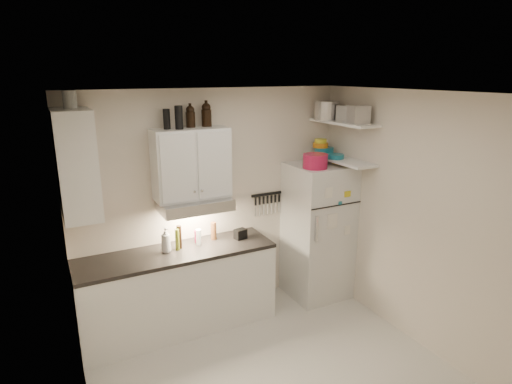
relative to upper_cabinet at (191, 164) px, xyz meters
name	(u,v)px	position (x,y,z in m)	size (l,w,h in m)	color
floor	(276,378)	(0.30, -1.33, -1.84)	(3.20, 3.00, 0.02)	beige
ceiling	(280,92)	(0.30, -1.33, 0.78)	(3.20, 3.00, 0.02)	silver
back_wall	(213,203)	(0.30, 0.18, -0.53)	(3.20, 0.02, 2.60)	beige
left_wall	(76,291)	(-1.31, -1.33, -0.53)	(0.02, 3.00, 2.60)	beige
right_wall	(414,220)	(1.91, -1.33, -0.53)	(0.02, 3.00, 2.60)	beige
base_cabinet	(179,292)	(-0.25, -0.14, -1.39)	(2.10, 0.60, 0.88)	white
countertop	(177,253)	(-0.25, -0.14, -0.93)	(2.10, 0.62, 0.04)	black
upper_cabinet	(191,164)	(0.00, 0.00, 0.00)	(0.80, 0.33, 0.75)	white
side_cabinet	(76,165)	(-1.14, -0.14, 0.12)	(0.33, 0.55, 1.00)	white
range_hood	(195,204)	(0.00, -0.06, -0.44)	(0.76, 0.46, 0.12)	silver
fridge	(318,231)	(1.55, -0.18, -0.98)	(0.70, 0.68, 1.70)	silver
shelf_hi	(343,123)	(1.75, -0.31, 0.38)	(0.30, 0.95, 0.03)	white
shelf_lo	(341,160)	(1.75, -0.31, -0.07)	(0.30, 0.95, 0.03)	white
knife_strip	(267,194)	(1.00, 0.15, -0.51)	(0.42, 0.02, 0.03)	black
dutch_oven	(315,161)	(1.37, -0.32, -0.04)	(0.28, 0.28, 0.16)	#A5133C
book_stack	(344,161)	(1.81, -0.29, -0.09)	(0.17, 0.22, 0.07)	gold
spice_jar	(321,160)	(1.57, -0.17, -0.07)	(0.07, 0.07, 0.11)	silver
stock_pot	(327,110)	(1.70, -0.06, 0.50)	(0.30, 0.30, 0.22)	silver
tin_a	(346,113)	(1.78, -0.31, 0.48)	(0.18, 0.16, 0.18)	#AAAAAD
tin_b	(359,115)	(1.76, -0.56, 0.49)	(0.19, 0.19, 0.19)	#AAAAAD
bowl_teal	(324,151)	(1.71, -0.02, 0.00)	(0.24, 0.24, 0.09)	#166679
bowl_orange	(320,145)	(1.67, 0.00, 0.07)	(0.19, 0.19, 0.06)	orange
bowl_yellow	(321,141)	(1.67, 0.00, 0.12)	(0.15, 0.15, 0.05)	gold
plates	(335,156)	(1.69, -0.27, -0.02)	(0.21, 0.21, 0.05)	#166679
growler_a	(190,116)	(0.03, 0.07, 0.49)	(0.10, 0.10, 0.23)	black
growler_b	(206,114)	(0.21, 0.07, 0.50)	(0.11, 0.11, 0.25)	black
thermos_a	(179,118)	(-0.12, -0.03, 0.49)	(0.08, 0.08, 0.24)	black
thermos_b	(167,119)	(-0.23, 0.03, 0.48)	(0.07, 0.07, 0.21)	black
side_jar	(70,99)	(-1.12, -0.08, 0.70)	(0.12, 0.12, 0.16)	silver
soap_bottle	(166,239)	(-0.35, -0.11, -0.75)	(0.12, 0.12, 0.30)	white
pepper_mill	(214,231)	(0.23, 0.00, -0.80)	(0.06, 0.06, 0.20)	brown
oil_bottle	(177,240)	(-0.23, -0.11, -0.79)	(0.05, 0.05, 0.24)	#565F17
vinegar_bottle	(179,237)	(-0.19, -0.07, -0.78)	(0.05, 0.05, 0.26)	black
clear_bottle	(199,237)	(0.03, -0.07, -0.82)	(0.06, 0.06, 0.18)	silver
red_jar	(198,236)	(0.04, 0.01, -0.84)	(0.07, 0.07, 0.14)	#A5133C
caddy	(240,234)	(0.51, -0.12, -0.85)	(0.13, 0.09, 0.11)	black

